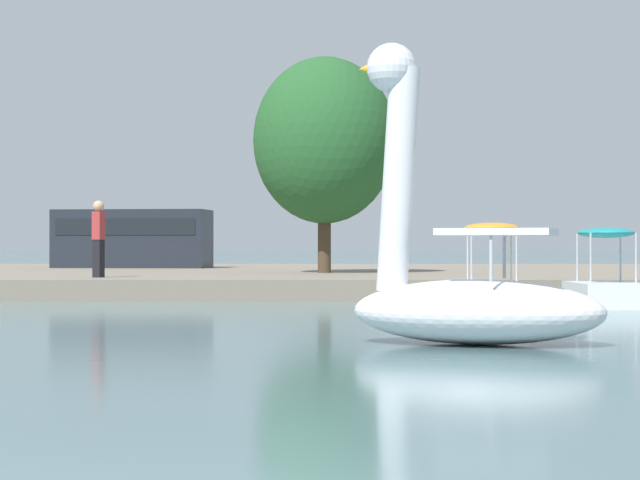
{
  "coord_description": "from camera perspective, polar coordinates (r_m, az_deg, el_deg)",
  "views": [
    {
      "loc": [
        1.98,
        -4.18,
        1.17
      ],
      "look_at": [
        1.91,
        15.33,
        1.27
      ],
      "focal_mm": 66.67,
      "sensor_mm": 36.0,
      "label": 1
    }
  ],
  "objects": [
    {
      "name": "shore_bank_far",
      "position": [
        36.05,
        -2.96,
        -1.78
      ],
      "size": [
        125.86,
        22.31,
        0.46
      ],
      "primitive_type": "cube",
      "color": "slate",
      "rests_on": "ground_plane"
    },
    {
      "name": "swan_boat",
      "position": [
        14.26,
        7.19,
        -2.02
      ],
      "size": [
        3.31,
        2.28,
        3.64
      ],
      "color": "white",
      "rests_on": "ground_plane"
    },
    {
      "name": "pedal_boat_orange",
      "position": [
        23.22,
        8.43,
        -2.01
      ],
      "size": [
        1.27,
        1.92,
        1.62
      ],
      "color": "white",
      "rests_on": "ground_plane"
    },
    {
      "name": "pedal_boat_teal",
      "position": [
        23.37,
        13.75,
        -2.02
      ],
      "size": [
        1.25,
        2.2,
        1.52
      ],
      "color": "white",
      "rests_on": "ground_plane"
    },
    {
      "name": "tree_broadleaf_behind_dock",
      "position": [
        31.57,
        0.4,
        4.8
      ],
      "size": [
        5.33,
        5.35,
        5.73
      ],
      "color": "#423323",
      "rests_on": "shore_bank_far"
    },
    {
      "name": "person_on_path",
      "position": [
        27.3,
        -10.39,
        0.21
      ],
      "size": [
        0.29,
        0.29,
        1.74
      ],
      "color": "black",
      "rests_on": "shore_bank_far"
    },
    {
      "name": "parked_van",
      "position": [
        39.2,
        -8.79,
        0.17
      ],
      "size": [
        5.17,
        2.41,
        1.89
      ],
      "color": "#1E232D",
      "rests_on": "shore_bank_far"
    }
  ]
}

